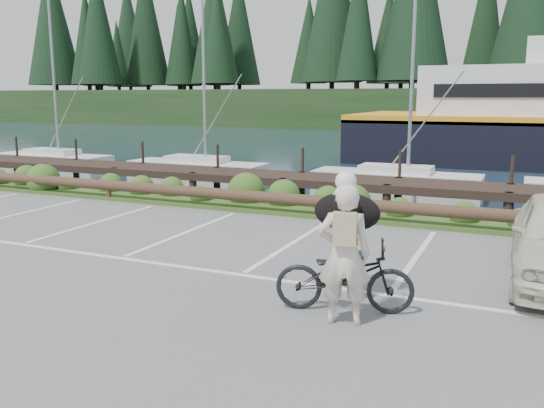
{
  "coord_description": "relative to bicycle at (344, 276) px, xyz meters",
  "views": [
    {
      "loc": [
        4.4,
        -9.01,
        3.08
      ],
      "look_at": [
        0.13,
        0.64,
        1.1
      ],
      "focal_mm": 38.0,
      "sensor_mm": 36.0,
      "label": 1
    }
  ],
  "objects": [
    {
      "name": "log_rail",
      "position": [
        -2.14,
        5.91,
        -0.52
      ],
      "size": [
        32.0,
        0.3,
        0.6
      ],
      "primitive_type": null,
      "color": "#443021",
      "rests_on": "ground"
    },
    {
      "name": "dog",
      "position": [
        -0.17,
        0.62,
        0.82
      ],
      "size": [
        0.76,
        1.13,
        0.6
      ],
      "primitive_type": "ellipsoid",
      "rotation": [
        0.0,
        0.0,
        1.83
      ],
      "color": "black",
      "rests_on": "bicycle"
    },
    {
      "name": "vegetation_strip",
      "position": [
        -2.14,
        6.61,
        -0.47
      ],
      "size": [
        34.0,
        1.6,
        0.1
      ],
      "primitive_type": "cube",
      "color": "#3D5B21",
      "rests_on": "ground"
    },
    {
      "name": "bicycle",
      "position": [
        0.0,
        0.0,
        0.0
      ],
      "size": [
        2.1,
        1.19,
        1.05
      ],
      "primitive_type": "imported",
      "rotation": [
        0.0,
        0.0,
        1.83
      ],
      "color": "black",
      "rests_on": "ground"
    },
    {
      "name": "cyclist",
      "position": [
        0.12,
        -0.45,
        0.46
      ],
      "size": [
        0.81,
        0.64,
        1.96
      ],
      "primitive_type": "imported",
      "rotation": [
        0.0,
        0.0,
        3.41
      ],
      "color": "beige",
      "rests_on": "ground"
    },
    {
      "name": "harbor_backdrop",
      "position": [
        -1.73,
        79.73,
        -0.52
      ],
      "size": [
        170.0,
        160.0,
        30.0
      ],
      "color": "#172737",
      "rests_on": "ground"
    },
    {
      "name": "ground",
      "position": [
        -2.14,
        1.31,
        -0.52
      ],
      "size": [
        72.0,
        72.0,
        0.0
      ],
      "primitive_type": "plane",
      "color": "#5C5C5E"
    }
  ]
}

